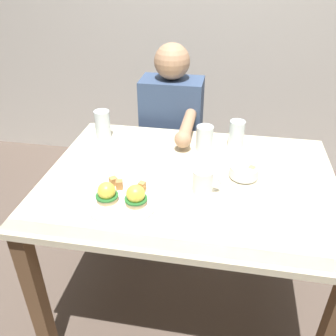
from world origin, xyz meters
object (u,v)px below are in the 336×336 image
(fork, at_px, (293,174))
(coffee_mug, at_px, (204,180))
(fruit_bowl, at_px, (244,172))
(water_glass_near, at_px, (103,126))
(dining_table, at_px, (188,199))
(water_glass_extra, at_px, (204,140))
(water_glass_far, at_px, (236,136))
(eggs_benedict_plate, at_px, (122,198))
(diner_person, at_px, (171,132))

(fork, bearing_deg, coffee_mug, -152.92)
(fruit_bowl, xyz_separation_m, water_glass_near, (-0.69, 0.26, 0.03))
(fork, bearing_deg, water_glass_near, 167.52)
(dining_table, xyz_separation_m, fork, (0.43, 0.10, 0.11))
(water_glass_near, bearing_deg, water_glass_extra, -5.47)
(water_glass_far, bearing_deg, fruit_bowl, -81.66)
(dining_table, xyz_separation_m, water_glass_extra, (0.04, 0.25, 0.16))
(eggs_benedict_plate, bearing_deg, water_glass_far, 52.77)
(water_glass_far, distance_m, water_glass_extra, 0.16)
(eggs_benedict_plate, height_order, coffee_mug, coffee_mug)
(fruit_bowl, relative_size, water_glass_far, 0.92)
(dining_table, height_order, water_glass_extra, water_glass_extra)
(coffee_mug, height_order, diner_person, diner_person)
(coffee_mug, xyz_separation_m, fork, (0.36, 0.19, -0.05))
(water_glass_near, bearing_deg, fruit_bowl, -20.34)
(water_glass_near, bearing_deg, diner_person, 45.46)
(coffee_mug, relative_size, fork, 0.89)
(coffee_mug, height_order, water_glass_extra, water_glass_extra)
(fork, xyz_separation_m, water_glass_near, (-0.90, 0.20, 0.06))
(water_glass_far, distance_m, diner_person, 0.48)
(fruit_bowl, height_order, diner_person, diner_person)
(water_glass_far, bearing_deg, water_glass_near, -178.61)
(fruit_bowl, relative_size, fork, 0.96)
(diner_person, bearing_deg, coffee_mug, -70.49)
(water_glass_far, bearing_deg, water_glass_extra, -155.95)
(water_glass_extra, xyz_separation_m, diner_person, (-0.21, 0.35, -0.14))
(water_glass_far, relative_size, diner_person, 0.11)
(eggs_benedict_plate, relative_size, water_glass_far, 2.07)
(dining_table, height_order, water_glass_near, water_glass_near)
(eggs_benedict_plate, xyz_separation_m, water_glass_far, (0.40, 0.53, 0.03))
(diner_person, bearing_deg, water_glass_far, -38.25)
(coffee_mug, relative_size, water_glass_extra, 0.91)
(water_glass_far, xyz_separation_m, diner_person, (-0.36, 0.28, -0.15))
(dining_table, bearing_deg, fork, 13.53)
(diner_person, bearing_deg, water_glass_extra, -58.34)
(coffee_mug, distance_m, water_glass_extra, 0.34)
(water_glass_far, bearing_deg, fork, -41.18)
(diner_person, bearing_deg, fruit_bowl, -54.33)
(water_glass_near, relative_size, water_glass_far, 1.07)
(water_glass_near, height_order, water_glass_far, water_glass_near)
(water_glass_near, relative_size, diner_person, 0.12)
(fruit_bowl, bearing_deg, dining_table, -168.60)
(water_glass_near, bearing_deg, eggs_benedict_plate, -64.22)
(fruit_bowl, distance_m, coffee_mug, 0.20)
(dining_table, height_order, coffee_mug, coffee_mug)
(dining_table, distance_m, diner_person, 0.63)
(eggs_benedict_plate, xyz_separation_m, fork, (0.65, 0.32, -0.02))
(coffee_mug, relative_size, water_glass_near, 0.80)
(coffee_mug, distance_m, fork, 0.41)
(fruit_bowl, xyz_separation_m, water_glass_far, (-0.04, 0.27, 0.03))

